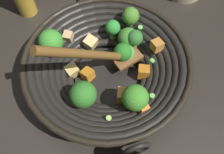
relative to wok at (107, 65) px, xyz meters
The scene contains 2 objects.
ground_plane 0.06m from the wok, 149.58° to the left, with size 4.00×4.00×0.00m, color #28231E.
wok is the anchor object (origin of this frame).
Camera 1 is at (-0.12, 0.27, 0.53)m, focal length 38.06 mm.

